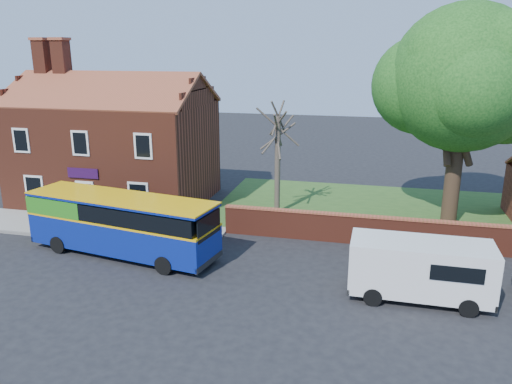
# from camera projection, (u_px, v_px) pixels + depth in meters

# --- Properties ---
(ground) EXTENTS (120.00, 120.00, 0.00)m
(ground) POSITION_uv_depth(u_px,v_px,m) (137.00, 283.00, 21.90)
(ground) COLOR black
(ground) RESTS_ON ground
(pavement) EXTENTS (18.00, 3.50, 0.12)m
(pavement) POSITION_uv_depth(u_px,v_px,m) (71.00, 226.00, 28.83)
(pavement) COLOR gray
(pavement) RESTS_ON ground
(kerb) EXTENTS (18.00, 0.15, 0.14)m
(kerb) POSITION_uv_depth(u_px,v_px,m) (52.00, 236.00, 27.19)
(kerb) COLOR slate
(kerb) RESTS_ON ground
(grass_strip) EXTENTS (26.00, 12.00, 0.04)m
(grass_strip) POSITION_uv_depth(u_px,v_px,m) (423.00, 213.00, 31.15)
(grass_strip) COLOR #426B28
(grass_strip) RESTS_ON ground
(shop_building) EXTENTS (12.30, 8.13, 10.50)m
(shop_building) POSITION_uv_depth(u_px,v_px,m) (116.00, 150.00, 33.29)
(shop_building) COLOR maroon
(shop_building) RESTS_ON ground
(boundary_wall) EXTENTS (22.00, 0.38, 1.60)m
(boundary_wall) POSITION_uv_depth(u_px,v_px,m) (434.00, 235.00, 25.32)
(boundary_wall) COLOR maroon
(boundary_wall) RESTS_ON ground
(bus) EXTENTS (10.13, 4.16, 3.00)m
(bus) POSITION_uv_depth(u_px,v_px,m) (117.00, 221.00, 24.66)
(bus) COLOR navy
(bus) RESTS_ON ground
(van_near) EXTENTS (5.64, 2.39, 2.46)m
(van_near) POSITION_uv_depth(u_px,v_px,m) (421.00, 268.00, 20.19)
(van_near) COLOR white
(van_near) RESTS_ON ground
(large_tree) EXTENTS (10.17, 8.04, 12.40)m
(large_tree) POSITION_uv_depth(u_px,v_px,m) (465.00, 83.00, 27.37)
(large_tree) COLOR black
(large_tree) RESTS_ON ground
(bare_tree) EXTENTS (2.49, 2.96, 6.63)m
(bare_tree) POSITION_uv_depth(u_px,v_px,m) (278.00, 160.00, 30.32)
(bare_tree) COLOR #4C4238
(bare_tree) RESTS_ON ground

